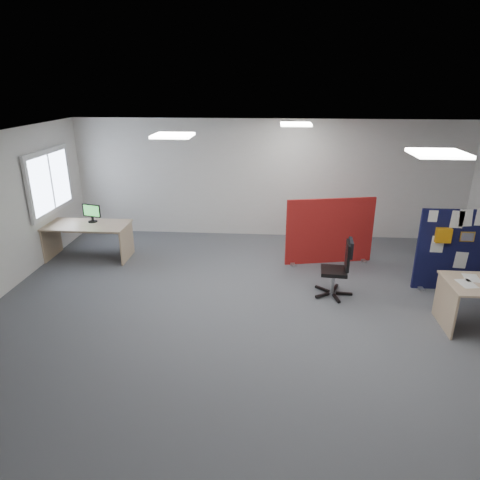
# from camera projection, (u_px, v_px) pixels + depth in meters

# --- Properties ---
(floor) EXTENTS (9.00, 9.00, 0.00)m
(floor) POSITION_uv_depth(u_px,v_px,m) (265.00, 306.00, 7.02)
(floor) COLOR #505358
(floor) RESTS_ON ground
(ceiling) EXTENTS (9.00, 7.00, 0.02)m
(ceiling) POSITION_uv_depth(u_px,v_px,m) (269.00, 138.00, 6.08)
(ceiling) COLOR white
(ceiling) RESTS_ON wall_back
(wall_back) EXTENTS (9.00, 0.02, 2.70)m
(wall_back) POSITION_uv_depth(u_px,v_px,m) (269.00, 179.00, 9.82)
(wall_back) COLOR silver
(wall_back) RESTS_ON floor
(wall_front) EXTENTS (9.00, 0.02, 2.70)m
(wall_front) POSITION_uv_depth(u_px,v_px,m) (259.00, 375.00, 3.28)
(wall_front) COLOR silver
(wall_front) RESTS_ON floor
(window) EXTENTS (0.06, 1.70, 1.30)m
(window) POSITION_uv_depth(u_px,v_px,m) (50.00, 182.00, 8.67)
(window) COLOR white
(window) RESTS_ON wall_left
(ceiling_lights) EXTENTS (4.10, 4.10, 0.04)m
(ceiling_lights) POSITION_uv_depth(u_px,v_px,m) (291.00, 135.00, 6.69)
(ceiling_lights) COLOR white
(ceiling_lights) RESTS_ON ceiling
(navy_divider) EXTENTS (1.78, 0.30, 1.50)m
(navy_divider) POSITION_uv_depth(u_px,v_px,m) (468.00, 250.00, 7.33)
(navy_divider) COLOR black
(navy_divider) RESTS_ON floor
(red_divider) EXTENTS (1.76, 0.41, 1.34)m
(red_divider) POSITION_uv_depth(u_px,v_px,m) (330.00, 232.00, 8.49)
(red_divider) COLOR maroon
(red_divider) RESTS_ON floor
(second_desk) EXTENTS (1.66, 0.83, 0.73)m
(second_desk) POSITION_uv_depth(u_px,v_px,m) (89.00, 232.00, 8.80)
(second_desk) COLOR tan
(second_desk) RESTS_ON floor
(monitor_second) EXTENTS (0.41, 0.19, 0.38)m
(monitor_second) POSITION_uv_depth(u_px,v_px,m) (92.00, 212.00, 8.78)
(monitor_second) COLOR black
(monitor_second) RESTS_ON second_desk
(office_chair) EXTENTS (0.65, 0.67, 1.00)m
(office_chair) POSITION_uv_depth(u_px,v_px,m) (341.00, 265.00, 7.18)
(office_chair) COLOR black
(office_chair) RESTS_ON floor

